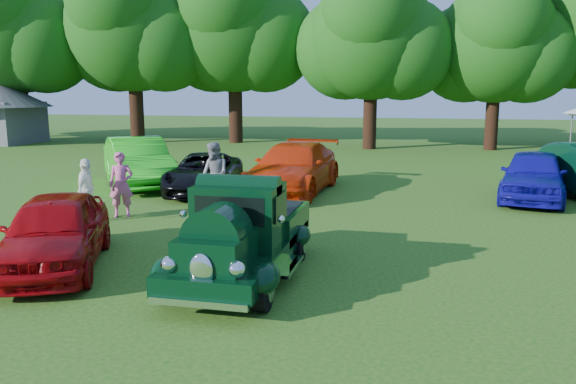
% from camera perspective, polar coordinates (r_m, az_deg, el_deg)
% --- Properties ---
extents(ground, '(120.00, 120.00, 0.00)m').
position_cam_1_polar(ground, '(11.06, -7.76, -7.34)').
color(ground, '#1F5313').
rests_on(ground, ground).
extents(hero_pickup, '(2.06, 4.43, 1.73)m').
position_cam_1_polar(hero_pickup, '(10.13, -4.57, -4.51)').
color(hero_pickup, black).
rests_on(hero_pickup, ground).
extents(red_convertible, '(3.19, 4.47, 1.41)m').
position_cam_1_polar(red_convertible, '(11.51, -22.58, -3.70)').
color(red_convertible, '#98060A').
rests_on(red_convertible, ground).
extents(back_car_lime, '(4.53, 5.19, 1.69)m').
position_cam_1_polar(back_car_lime, '(20.50, -14.99, 2.99)').
color(back_car_lime, green).
rests_on(back_car_lime, ground).
extents(back_car_black, '(2.94, 4.91, 1.28)m').
position_cam_1_polar(back_car_black, '(18.77, -8.50, 1.93)').
color(back_car_black, black).
rests_on(back_car_black, ground).
extents(back_car_orange, '(2.62, 5.68, 1.61)m').
position_cam_1_polar(back_car_orange, '(18.48, 0.54, 2.43)').
color(back_car_orange, red).
rests_on(back_car_orange, ground).
extents(back_car_blue, '(2.71, 4.79, 1.54)m').
position_cam_1_polar(back_car_blue, '(18.73, 23.65, 1.56)').
color(back_car_blue, '#110D92').
rests_on(back_car_blue, ground).
extents(spectator_pink, '(0.74, 0.63, 1.74)m').
position_cam_1_polar(spectator_pink, '(15.53, -16.58, 0.73)').
color(spectator_pink, '#C85284').
rests_on(spectator_pink, ground).
extents(spectator_grey, '(1.15, 1.12, 1.87)m').
position_cam_1_polar(spectator_grey, '(16.36, -7.49, 1.78)').
color(spectator_grey, gray).
rests_on(spectator_grey, ground).
extents(spectator_white, '(0.61, 1.02, 1.63)m').
position_cam_1_polar(spectator_white, '(15.18, -19.80, 0.14)').
color(spectator_white, white).
rests_on(spectator_white, ground).
extents(tree_line, '(62.90, 10.84, 12.50)m').
position_cam_1_polar(tree_line, '(34.14, 9.55, 16.56)').
color(tree_line, black).
rests_on(tree_line, ground).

